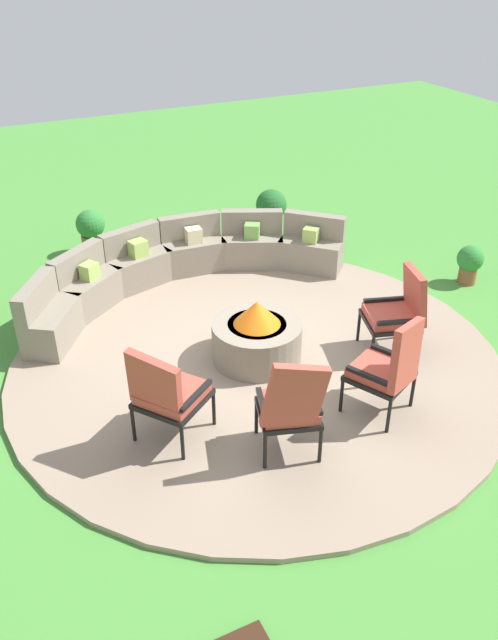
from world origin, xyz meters
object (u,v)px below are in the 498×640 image
at_px(fire_pit, 257,336).
at_px(lounge_chair_back_right, 399,310).
at_px(potted_plant_2, 271,208).
at_px(lounge_chair_front_left, 166,392).
at_px(lounge_chair_front_right, 291,405).
at_px(lounge_chair_back_left, 389,367).
at_px(curved_stone_bench, 178,266).
at_px(potted_plant_5, 470,262).
at_px(potted_plant_3, 91,230).

height_order(fire_pit, lounge_chair_back_right, lounge_chair_back_right).
bearing_deg(potted_plant_2, lounge_chair_front_left, -128.30).
height_order(fire_pit, lounge_chair_front_right, lounge_chair_front_right).
xyz_separation_m(fire_pit, lounge_chair_back_left, (0.72, -1.43, 0.27)).
bearing_deg(curved_stone_bench, lounge_chair_front_left, -112.42).
xyz_separation_m(fire_pit, potted_plant_5, (3.51, 0.45, -0.03)).
relative_size(lounge_chair_front_left, potted_plant_5, 1.93).
height_order(lounge_chair_front_right, potted_plant_3, lounge_chair_front_right).
xyz_separation_m(potted_plant_2, potted_plant_5, (1.60, -2.83, -0.06)).
distance_m(lounge_chair_back_left, potted_plant_5, 3.38).
distance_m(fire_pit, potted_plant_2, 3.80).
height_order(lounge_chair_back_left, potted_plant_3, lounge_chair_back_left).
bearing_deg(lounge_chair_back_left, curved_stone_bench, 78.82).
relative_size(fire_pit, lounge_chair_front_right, 0.90).
bearing_deg(fire_pit, potted_plant_2, 59.87).
bearing_deg(lounge_chair_front_left, lounge_chair_front_right, 17.27).
xyz_separation_m(fire_pit, lounge_chair_front_left, (-1.36, -0.85, 0.26)).
relative_size(lounge_chair_front_left, lounge_chair_front_right, 0.96).
bearing_deg(lounge_chair_front_right, potted_plant_3, 112.87).
height_order(lounge_chair_back_right, potted_plant_5, lounge_chair_back_right).
bearing_deg(fire_pit, curved_stone_bench, 95.20).
bearing_deg(fire_pit, lounge_chair_back_left, -63.34).
distance_m(lounge_chair_front_right, lounge_chair_back_left, 1.16).
height_order(lounge_chair_front_left, lounge_chair_front_right, lounge_chair_front_right).
xyz_separation_m(curved_stone_bench, potted_plant_2, (2.09, 1.28, 0.01)).
height_order(lounge_chair_back_left, lounge_chair_back_right, lounge_chair_back_left).
bearing_deg(fire_pit, lounge_chair_back_right, -20.67).
distance_m(lounge_chair_back_right, potted_plant_2, 3.87).
height_order(curved_stone_bench, lounge_chair_front_right, lounge_chair_front_right).
bearing_deg(potted_plant_3, lounge_chair_back_right, -60.39).
xyz_separation_m(curved_stone_bench, lounge_chair_front_right, (-0.25, -3.54, 0.25)).
bearing_deg(potted_plant_2, lounge_chair_back_right, -96.11).
height_order(lounge_chair_front_right, potted_plant_5, lounge_chair_front_right).
distance_m(lounge_chair_front_left, potted_plant_3, 4.57).
xyz_separation_m(lounge_chair_front_right, potted_plant_2, (2.34, 4.82, -0.24)).
height_order(curved_stone_bench, potted_plant_5, curved_stone_bench).
bearing_deg(potted_plant_5, lounge_chair_back_right, -153.28).
relative_size(potted_plant_3, potted_plant_5, 1.24).
height_order(lounge_chair_front_right, potted_plant_2, lounge_chair_front_right).
bearing_deg(lounge_chair_back_left, potted_plant_2, 49.97).
distance_m(potted_plant_2, potted_plant_3, 2.86).
height_order(lounge_chair_front_left, potted_plant_5, lounge_chair_front_left).
height_order(potted_plant_3, potted_plant_5, potted_plant_3).
height_order(lounge_chair_front_left, lounge_chair_back_left, lounge_chair_back_left).
distance_m(curved_stone_bench, potted_plant_5, 4.00).
bearing_deg(curved_stone_bench, potted_plant_3, 113.71).
bearing_deg(potted_plant_2, lounge_chair_back_left, -104.14).
xyz_separation_m(fire_pit, potted_plant_3, (-0.93, 3.70, 0.04)).
bearing_deg(potted_plant_3, fire_pit, -75.91).
xyz_separation_m(lounge_chair_back_right, potted_plant_3, (-2.42, 4.26, -0.22)).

